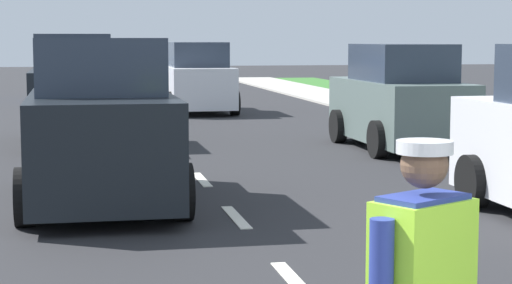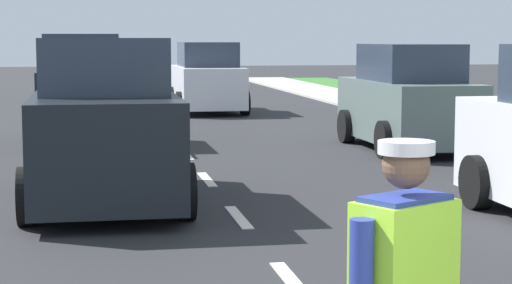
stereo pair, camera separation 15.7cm
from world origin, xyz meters
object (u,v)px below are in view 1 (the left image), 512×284
car_oncoming_third (84,71)px  car_oncoming_lead (101,127)px  car_outgoing_far (197,80)px  car_oncoming_second (74,94)px  car_parked_far (400,101)px

car_oncoming_third → car_oncoming_lead: bearing=-90.1°
car_oncoming_third → car_outgoing_far: bearing=-64.6°
car_outgoing_far → car_oncoming_lead: (-3.16, -14.44, 0.06)m
car_outgoing_far → car_oncoming_lead: bearing=-102.4°
car_outgoing_far → car_oncoming_lead: size_ratio=0.96×
car_oncoming_second → car_oncoming_lead: size_ratio=0.96×
car_oncoming_second → car_oncoming_lead: car_oncoming_second is taller
car_oncoming_third → car_outgoing_far: car_oncoming_third is taller
car_oncoming_second → car_parked_far: size_ratio=0.98×
car_parked_far → car_oncoming_lead: car_oncoming_lead is taller
car_oncoming_second → car_outgoing_far: 8.33m
car_oncoming_second → car_oncoming_third: size_ratio=0.94×
car_oncoming_third → car_oncoming_lead: (-0.04, -21.03, -0.01)m
car_outgoing_far → car_oncoming_lead: car_oncoming_lead is taller
car_oncoming_second → car_oncoming_lead: (0.33, -6.89, -0.04)m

